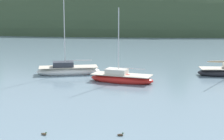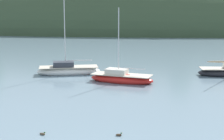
{
  "view_description": "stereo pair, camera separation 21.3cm",
  "coord_description": "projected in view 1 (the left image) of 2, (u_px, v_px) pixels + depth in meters",
  "views": [
    {
      "loc": [
        2.97,
        -15.55,
        7.48
      ],
      "look_at": [
        0.0,
        20.0,
        1.2
      ],
      "focal_mm": 57.97,
      "sensor_mm": 36.0,
      "label": 1
    },
    {
      "loc": [
        3.18,
        -15.54,
        7.48
      ],
      "look_at": [
        0.0,
        20.0,
        1.2
      ],
      "focal_mm": 57.97,
      "sensor_mm": 36.0,
      "label": 2
    }
  ],
  "objects": [
    {
      "name": "duck_lone_right",
      "position": [
        44.0,
        134.0,
        21.33
      ],
      "size": [
        0.42,
        0.28,
        0.24
      ],
      "color": "brown",
      "rests_on": "ground"
    },
    {
      "name": "sailboat_grey_yawl",
      "position": [
        68.0,
        70.0,
        40.48
      ],
      "size": [
        7.43,
        3.95,
        8.71
      ],
      "color": "white",
      "rests_on": "ground"
    },
    {
      "name": "far_shoreline_hill",
      "position": [
        132.0,
        32.0,
        105.93
      ],
      "size": [
        150.0,
        36.0,
        31.72
      ],
      "color": "#384C33",
      "rests_on": "ground"
    },
    {
      "name": "sailboat_cream_ketch",
      "position": [
        121.0,
        78.0,
        36.22
      ],
      "size": [
        6.88,
        3.87,
        7.62
      ],
      "color": "red",
      "rests_on": "ground"
    },
    {
      "name": "duck_lead",
      "position": [
        120.0,
        135.0,
        21.18
      ],
      "size": [
        0.43,
        0.23,
        0.24
      ],
      "color": "#473828",
      "rests_on": "ground"
    }
  ]
}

